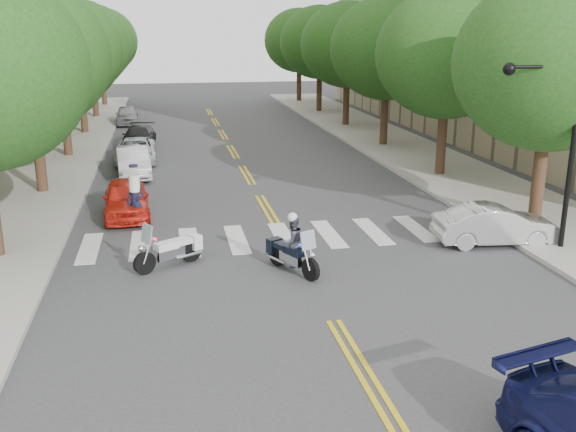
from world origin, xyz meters
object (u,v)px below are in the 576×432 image
object	(u,v)px
motorcycle_police	(291,246)
officer_standing	(136,202)
motorcycle_parked	(174,250)
convertible	(495,225)

from	to	relation	value
motorcycle_police	officer_standing	size ratio (longest dim) A/B	1.14
motorcycle_parked	convertible	distance (m)	10.10
officer_standing	motorcycle_police	bearing A→B (deg)	-25.27
officer_standing	convertible	bearing A→B (deg)	4.56
motorcycle_parked	officer_standing	size ratio (longest dim) A/B	1.12
convertible	motorcycle_police	bearing A→B (deg)	105.53
motorcycle_police	motorcycle_parked	world-z (taller)	motorcycle_police
convertible	officer_standing	bearing A→B (deg)	76.35
officer_standing	convertible	world-z (taller)	officer_standing
motorcycle_police	officer_standing	bearing A→B (deg)	-75.95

